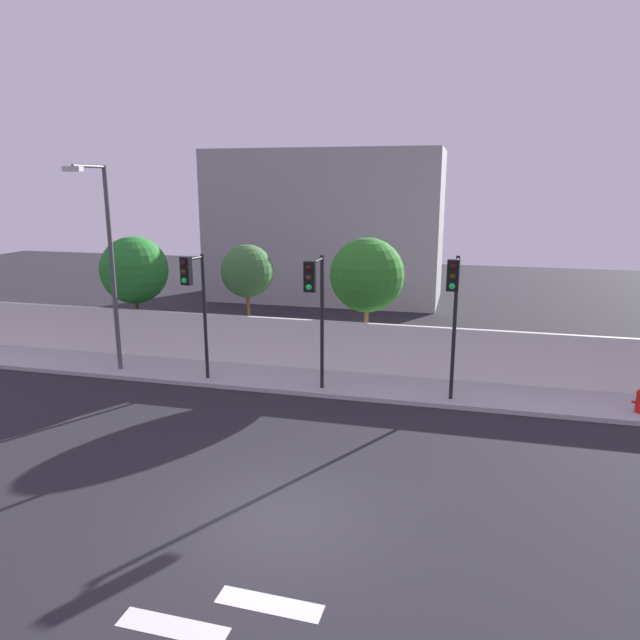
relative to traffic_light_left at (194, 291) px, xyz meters
The scene contains 12 objects.
ground_plane 9.32m from the traffic_light_left, 53.93° to the right, with size 80.00×80.00×0.00m, color #252429.
sidewalk 6.17m from the traffic_light_left, 12.69° to the left, with size 36.00×2.40×0.15m, color #B0B0B0.
perimeter_wall 6.11m from the traffic_light_left, 25.48° to the left, with size 36.00×0.18×1.80m, color silver.
traffic_light_left is the anchor object (origin of this frame).
traffic_light_center 4.19m from the traffic_light_left, ahead, with size 0.34×1.76×4.38m.
traffic_light_right 8.28m from the traffic_light_left, ahead, with size 0.36×1.22×4.49m.
street_lamp_curbside 3.63m from the traffic_light_left, behind, with size 0.60×1.89×7.16m.
fire_hydrant 14.04m from the traffic_light_left, ahead, with size 0.44×0.26×0.73m.
roadside_tree_leftmost 5.52m from the traffic_light_left, 141.10° to the left, with size 2.69×2.69×4.68m.
roadside_tree_midleft 3.51m from the traffic_light_left, 81.60° to the left, with size 2.02×2.02×4.48m.
roadside_tree_midright 6.18m from the traffic_light_left, 34.12° to the left, with size 2.71×2.71×4.85m.
low_building_distant 16.48m from the traffic_light_left, 88.28° to the left, with size 13.26×6.00×8.54m, color #969696.
Camera 1 is at (3.43, -10.27, 6.77)m, focal length 32.95 mm.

